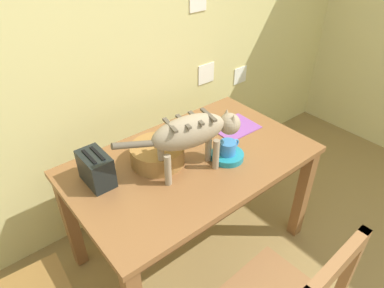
% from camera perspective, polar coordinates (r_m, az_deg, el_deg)
% --- Properties ---
extents(wall_rear, '(4.98, 0.11, 2.50)m').
position_cam_1_polar(wall_rear, '(2.23, -11.98, 16.12)').
color(wall_rear, '#D7CB80').
rests_on(wall_rear, ground_plane).
extents(dining_table, '(1.39, 0.84, 0.75)m').
position_cam_1_polar(dining_table, '(2.02, -0.00, -4.42)').
color(dining_table, brown).
rests_on(dining_table, ground_plane).
extents(cat, '(0.69, 0.22, 0.34)m').
position_cam_1_polar(cat, '(1.74, 0.32, 1.90)').
color(cat, gray).
rests_on(cat, dining_table).
extents(saucer_bowl, '(0.19, 0.19, 0.04)m').
position_cam_1_polar(saucer_bowl, '(1.96, 5.82, -1.94)').
color(saucer_bowl, teal).
rests_on(saucer_bowl, dining_table).
extents(coffee_mug, '(0.13, 0.09, 0.08)m').
position_cam_1_polar(coffee_mug, '(1.93, 5.98, -0.57)').
color(coffee_mug, '#3479C3').
rests_on(coffee_mug, saucer_bowl).
extents(magazine, '(0.28, 0.23, 0.01)m').
position_cam_1_polar(magazine, '(2.25, 7.06, 2.81)').
color(magazine, purple).
rests_on(magazine, dining_table).
extents(book_stack, '(0.18, 0.15, 0.04)m').
position_cam_1_polar(book_stack, '(2.21, -0.71, 2.96)').
color(book_stack, '#4F955E').
rests_on(book_stack, dining_table).
extents(wicker_basket, '(0.30, 0.30, 0.11)m').
position_cam_1_polar(wicker_basket, '(1.92, -5.71, -1.61)').
color(wicker_basket, olive).
rests_on(wicker_basket, dining_table).
extents(toaster, '(0.12, 0.20, 0.18)m').
position_cam_1_polar(toaster, '(1.82, -15.54, -3.97)').
color(toaster, black).
rests_on(toaster, dining_table).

